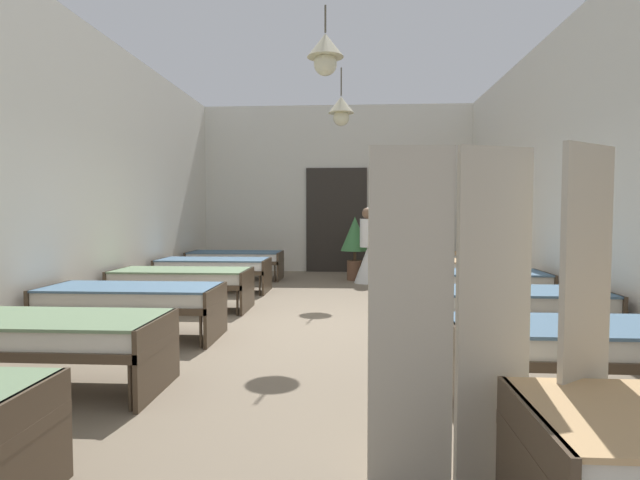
# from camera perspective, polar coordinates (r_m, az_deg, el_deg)

# --- Properties ---
(ground_plane) EXTENTS (6.76, 11.87, 0.10)m
(ground_plane) POSITION_cam_1_polar(r_m,az_deg,el_deg) (6.37, 0.23, -9.83)
(ground_plane) COLOR #7A6B56
(room_shell) EXTENTS (6.56, 11.47, 3.84)m
(room_shell) POSITION_cam_1_polar(r_m,az_deg,el_deg) (7.54, 0.83, 7.29)
(room_shell) COLOR silver
(room_shell) RESTS_ON ground
(bed_left_row_1) EXTENTS (1.90, 0.84, 0.57)m
(bed_left_row_1) POSITION_cam_1_polar(r_m,az_deg,el_deg) (4.53, -28.82, -9.20)
(bed_left_row_1) COLOR #473828
(bed_left_row_1) RESTS_ON ground
(bed_right_row_1) EXTENTS (1.90, 0.84, 0.57)m
(bed_right_row_1) POSITION_cam_1_polar(r_m,az_deg,el_deg) (4.19, 27.34, -10.16)
(bed_right_row_1) COLOR #473828
(bed_right_row_1) RESTS_ON ground
(bed_left_row_2) EXTENTS (1.90, 0.84, 0.57)m
(bed_left_row_2) POSITION_cam_1_polar(r_m,az_deg,el_deg) (5.96, -20.26, -6.13)
(bed_left_row_2) COLOR #473828
(bed_left_row_2) RESTS_ON ground
(bed_right_row_2) EXTENTS (1.90, 0.84, 0.57)m
(bed_right_row_2) POSITION_cam_1_polar(r_m,az_deg,el_deg) (5.70, 20.65, -6.55)
(bed_right_row_2) COLOR #473828
(bed_right_row_2) RESTS_ON ground
(bed_left_row_3) EXTENTS (1.90, 0.84, 0.57)m
(bed_left_row_3) POSITION_cam_1_polar(r_m,az_deg,el_deg) (7.48, -15.14, -4.20)
(bed_left_row_3) COLOR #473828
(bed_left_row_3) RESTS_ON ground
(bed_right_row_3) EXTENTS (1.90, 0.84, 0.57)m
(bed_right_row_3) POSITION_cam_1_polar(r_m,az_deg,el_deg) (7.27, 16.85, -4.43)
(bed_right_row_3) COLOR #473828
(bed_right_row_3) RESTS_ON ground
(bed_left_row_4) EXTENTS (1.90, 0.84, 0.57)m
(bed_left_row_4) POSITION_cam_1_polar(r_m,az_deg,el_deg) (9.04, -11.78, -2.92)
(bed_left_row_4) COLOR #473828
(bed_left_row_4) RESTS_ON ground
(bed_right_row_4) EXTENTS (1.90, 0.84, 0.57)m
(bed_right_row_4) POSITION_cam_1_polar(r_m,az_deg,el_deg) (8.87, 14.42, -3.06)
(bed_right_row_4) COLOR #473828
(bed_right_row_4) RESTS_ON ground
(bed_left_row_5) EXTENTS (1.90, 0.84, 0.57)m
(bed_left_row_5) POSITION_cam_1_polar(r_m,az_deg,el_deg) (10.63, -9.42, -2.01)
(bed_left_row_5) COLOR #473828
(bed_left_row_5) RESTS_ON ground
(bed_right_row_5) EXTENTS (1.90, 0.84, 0.57)m
(bed_right_row_5) POSITION_cam_1_polar(r_m,az_deg,el_deg) (10.48, 12.74, -2.11)
(bed_right_row_5) COLOR #473828
(bed_right_row_5) RESTS_ON ground
(nurse_near_aisle) EXTENTS (0.52, 0.52, 1.49)m
(nurse_near_aisle) POSITION_cam_1_polar(r_m,az_deg,el_deg) (9.99, 5.32, -1.78)
(nurse_near_aisle) COLOR white
(nurse_near_aisle) RESTS_ON ground
(potted_plant) EXTENTS (0.57, 0.57, 1.29)m
(potted_plant) POSITION_cam_1_polar(r_m,az_deg,el_deg) (10.35, 3.92, 0.09)
(potted_plant) COLOR brown
(potted_plant) RESTS_ON ground
(privacy_screen) EXTENTS (1.22, 0.29, 1.70)m
(privacy_screen) POSITION_cam_1_polar(r_m,az_deg,el_deg) (2.69, 19.04, -8.27)
(privacy_screen) COLOR #BCB29E
(privacy_screen) RESTS_ON ground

